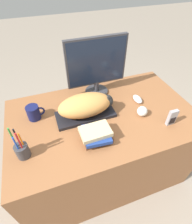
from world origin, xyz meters
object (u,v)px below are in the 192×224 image
(monitor, at_px, (97,65))
(computer_mouse, at_px, (137,99))
(phone, at_px, (172,118))
(baseball, at_px, (142,111))
(coffee_mug, at_px, (34,113))
(keyboard, at_px, (86,115))
(pen_cup, at_px, (22,150))
(book_stack, at_px, (96,134))
(cat, at_px, (87,105))

(monitor, distance_m, computer_mouse, 0.40)
(monitor, distance_m, phone, 0.63)
(computer_mouse, relative_size, phone, 0.86)
(computer_mouse, bearing_deg, baseball, -108.53)
(coffee_mug, bearing_deg, keyboard, -16.20)
(coffee_mug, distance_m, phone, 0.91)
(computer_mouse, distance_m, phone, 0.30)
(pen_cup, xyz_separation_m, book_stack, (0.42, -0.03, -0.01))
(keyboard, bearing_deg, computer_mouse, 3.19)
(baseball, bearing_deg, cat, 161.05)
(book_stack, bearing_deg, cat, 87.22)
(phone, bearing_deg, coffee_mug, 156.86)
(cat, height_order, monitor, monitor)
(keyboard, bearing_deg, coffee_mug, 163.80)
(monitor, height_order, baseball, monitor)
(computer_mouse, relative_size, baseball, 1.43)
(phone, bearing_deg, cat, 152.07)
(computer_mouse, height_order, coffee_mug, coffee_mug)
(pen_cup, bearing_deg, baseball, 4.89)
(keyboard, bearing_deg, cat, 0.00)
(monitor, bearing_deg, coffee_mug, -164.50)
(keyboard, distance_m, coffee_mug, 0.35)
(book_stack, bearing_deg, keyboard, 90.51)
(cat, xyz_separation_m, monitor, (0.15, 0.23, 0.15))
(monitor, bearing_deg, cat, -123.19)
(monitor, bearing_deg, computer_mouse, -39.52)
(cat, distance_m, baseball, 0.39)
(computer_mouse, distance_m, book_stack, 0.49)
(pen_cup, bearing_deg, coffee_mug, 73.12)
(computer_mouse, bearing_deg, book_stack, -150.21)
(keyboard, xyz_separation_m, computer_mouse, (0.42, 0.02, 0.01))
(monitor, height_order, computer_mouse, monitor)
(monitor, distance_m, book_stack, 0.52)
(computer_mouse, bearing_deg, monitor, 140.48)
(monitor, relative_size, phone, 3.81)
(cat, relative_size, monitor, 0.85)
(baseball, xyz_separation_m, book_stack, (-0.37, -0.09, 0.01))
(coffee_mug, bearing_deg, baseball, -17.35)
(keyboard, xyz_separation_m, baseball, (0.37, -0.12, 0.02))
(keyboard, relative_size, monitor, 0.90)
(cat, xyz_separation_m, coffee_mug, (-0.35, 0.10, -0.05))
(keyboard, relative_size, coffee_mug, 3.38)
(phone, bearing_deg, keyboard, 152.66)
(monitor, height_order, book_stack, monitor)
(monitor, height_order, phone, monitor)
(pen_cup, relative_size, phone, 1.95)
(coffee_mug, distance_m, baseball, 0.74)
(baseball, height_order, phone, phone)
(cat, bearing_deg, book_stack, -92.78)
(keyboard, bearing_deg, book_stack, -89.49)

